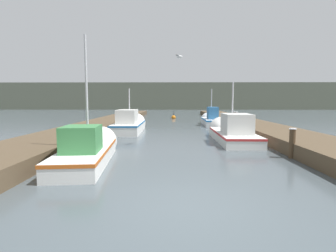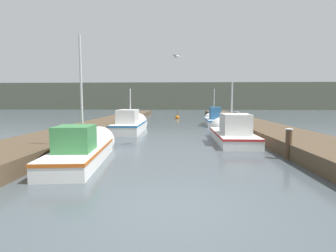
{
  "view_description": "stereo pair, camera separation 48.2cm",
  "coord_description": "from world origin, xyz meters",
  "px_view_note": "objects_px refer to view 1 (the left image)",
  "views": [
    {
      "loc": [
        -0.27,
        -5.09,
        2.14
      ],
      "look_at": [
        -0.51,
        11.03,
        0.56
      ],
      "focal_mm": 28.0,
      "sensor_mm": 36.0,
      "label": 1
    },
    {
      "loc": [
        0.21,
        -5.08,
        2.14
      ],
      "look_at": [
        -0.51,
        11.03,
        0.56
      ],
      "focal_mm": 28.0,
      "sensor_mm": 36.0,
      "label": 2
    }
  ],
  "objects_px": {
    "mooring_piling_2": "(245,124)",
    "channel_buoy": "(174,117)",
    "fishing_boat_1": "(231,132)",
    "mooring_piling_1": "(235,121)",
    "fishing_boat_2": "(130,124)",
    "fishing_boat_0": "(90,149)",
    "seagull_lead": "(179,57)",
    "fishing_boat_3": "(211,120)",
    "mooring_piling_0": "(292,143)"
  },
  "relations": [
    {
      "from": "fishing_boat_2",
      "to": "mooring_piling_1",
      "type": "bearing_deg",
      "value": 1.46
    },
    {
      "from": "mooring_piling_2",
      "to": "fishing_boat_3",
      "type": "bearing_deg",
      "value": 99.03
    },
    {
      "from": "mooring_piling_1",
      "to": "mooring_piling_2",
      "type": "xyz_separation_m",
      "value": [
        0.15,
        -1.87,
        -0.0
      ]
    },
    {
      "from": "fishing_boat_2",
      "to": "mooring_piling_1",
      "type": "distance_m",
      "value": 7.33
    },
    {
      "from": "fishing_boat_1",
      "to": "seagull_lead",
      "type": "xyz_separation_m",
      "value": [
        -2.89,
        -2.04,
        3.69
      ]
    },
    {
      "from": "fishing_boat_3",
      "to": "mooring_piling_2",
      "type": "distance_m",
      "value": 6.93
    },
    {
      "from": "fishing_boat_2",
      "to": "mooring_piling_0",
      "type": "distance_m",
      "value": 11.16
    },
    {
      "from": "channel_buoy",
      "to": "seagull_lead",
      "type": "xyz_separation_m",
      "value": [
        0.13,
        -18.62,
        3.98
      ]
    },
    {
      "from": "fishing_boat_0",
      "to": "mooring_piling_2",
      "type": "distance_m",
      "value": 10.4
    },
    {
      "from": "fishing_boat_0",
      "to": "fishing_boat_2",
      "type": "bearing_deg",
      "value": 83.99
    },
    {
      "from": "channel_buoy",
      "to": "seagull_lead",
      "type": "height_order",
      "value": "seagull_lead"
    },
    {
      "from": "fishing_boat_0",
      "to": "channel_buoy",
      "type": "relative_size",
      "value": 5.5
    },
    {
      "from": "mooring_piling_2",
      "to": "seagull_lead",
      "type": "bearing_deg",
      "value": -135.0
    },
    {
      "from": "fishing_boat_2",
      "to": "fishing_boat_1",
      "type": "bearing_deg",
      "value": -32.35
    },
    {
      "from": "fishing_boat_0",
      "to": "mooring_piling_2",
      "type": "xyz_separation_m",
      "value": [
        7.53,
        7.16,
        0.28
      ]
    },
    {
      "from": "fishing_boat_2",
      "to": "fishing_boat_3",
      "type": "height_order",
      "value": "fishing_boat_3"
    },
    {
      "from": "fishing_boat_0",
      "to": "seagull_lead",
      "type": "height_order",
      "value": "fishing_boat_0"
    },
    {
      "from": "fishing_boat_2",
      "to": "channel_buoy",
      "type": "xyz_separation_m",
      "value": [
        3.11,
        12.76,
        -0.35
      ]
    },
    {
      "from": "fishing_boat_0",
      "to": "fishing_boat_1",
      "type": "xyz_separation_m",
      "value": [
        6.18,
        4.97,
        0.03
      ]
    },
    {
      "from": "fishing_boat_3",
      "to": "channel_buoy",
      "type": "relative_size",
      "value": 5.21
    },
    {
      "from": "mooring_piling_2",
      "to": "channel_buoy",
      "type": "bearing_deg",
      "value": 106.88
    },
    {
      "from": "mooring_piling_1",
      "to": "mooring_piling_2",
      "type": "height_order",
      "value": "mooring_piling_1"
    },
    {
      "from": "channel_buoy",
      "to": "fishing_boat_1",
      "type": "bearing_deg",
      "value": -79.68
    },
    {
      "from": "mooring_piling_2",
      "to": "fishing_boat_1",
      "type": "bearing_deg",
      "value": -121.52
    },
    {
      "from": "mooring_piling_0",
      "to": "channel_buoy",
      "type": "xyz_separation_m",
      "value": [
        -4.27,
        21.14,
        -0.42
      ]
    },
    {
      "from": "fishing_boat_2",
      "to": "mooring_piling_1",
      "type": "relative_size",
      "value": 4.2
    },
    {
      "from": "mooring_piling_1",
      "to": "seagull_lead",
      "type": "distance_m",
      "value": 8.11
    },
    {
      "from": "mooring_piling_2",
      "to": "seagull_lead",
      "type": "distance_m",
      "value": 6.91
    },
    {
      "from": "mooring_piling_1",
      "to": "channel_buoy",
      "type": "xyz_separation_m",
      "value": [
        -4.21,
        12.52,
        -0.54
      ]
    },
    {
      "from": "fishing_boat_1",
      "to": "fishing_boat_3",
      "type": "relative_size",
      "value": 1.14
    },
    {
      "from": "fishing_boat_1",
      "to": "mooring_piling_1",
      "type": "relative_size",
      "value": 4.42
    },
    {
      "from": "fishing_boat_2",
      "to": "fishing_boat_3",
      "type": "bearing_deg",
      "value": 38.81
    },
    {
      "from": "mooring_piling_2",
      "to": "seagull_lead",
      "type": "xyz_separation_m",
      "value": [
        -4.23,
        -4.23,
        3.45
      ]
    },
    {
      "from": "fishing_boat_0",
      "to": "fishing_boat_3",
      "type": "xyz_separation_m",
      "value": [
        6.44,
        14.01,
        0.05
      ]
    },
    {
      "from": "mooring_piling_2",
      "to": "channel_buoy",
      "type": "relative_size",
      "value": 1.33
    },
    {
      "from": "fishing_boat_0",
      "to": "fishing_boat_2",
      "type": "xyz_separation_m",
      "value": [
        0.05,
        8.79,
        0.1
      ]
    },
    {
      "from": "fishing_boat_2",
      "to": "mooring_piling_2",
      "type": "xyz_separation_m",
      "value": [
        7.48,
        -1.63,
        0.18
      ]
    },
    {
      "from": "fishing_boat_1",
      "to": "mooring_piling_0",
      "type": "distance_m",
      "value": 4.72
    },
    {
      "from": "mooring_piling_0",
      "to": "channel_buoy",
      "type": "height_order",
      "value": "mooring_piling_0"
    },
    {
      "from": "fishing_boat_3",
      "to": "mooring_piling_1",
      "type": "xyz_separation_m",
      "value": [
        0.94,
        -4.98,
        0.24
      ]
    },
    {
      "from": "mooring_piling_1",
      "to": "mooring_piling_2",
      "type": "distance_m",
      "value": 1.87
    },
    {
      "from": "mooring_piling_0",
      "to": "mooring_piling_2",
      "type": "distance_m",
      "value": 6.75
    },
    {
      "from": "fishing_boat_3",
      "to": "mooring_piling_0",
      "type": "xyz_separation_m",
      "value": [
        0.99,
        -13.59,
        0.11
      ]
    },
    {
      "from": "fishing_boat_0",
      "to": "fishing_boat_3",
      "type": "bearing_deg",
      "value": 59.63
    },
    {
      "from": "channel_buoy",
      "to": "fishing_boat_3",
      "type": "bearing_deg",
      "value": -66.52
    },
    {
      "from": "fishing_boat_2",
      "to": "seagull_lead",
      "type": "height_order",
      "value": "seagull_lead"
    },
    {
      "from": "fishing_boat_1",
      "to": "mooring_piling_2",
      "type": "relative_size",
      "value": 4.45
    },
    {
      "from": "fishing_boat_0",
      "to": "mooring_piling_2",
      "type": "height_order",
      "value": "fishing_boat_0"
    },
    {
      "from": "fishing_boat_0",
      "to": "mooring_piling_1",
      "type": "bearing_deg",
      "value": 45.08
    },
    {
      "from": "mooring_piling_2",
      "to": "fishing_boat_2",
      "type": "bearing_deg",
      "value": 167.72
    }
  ]
}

